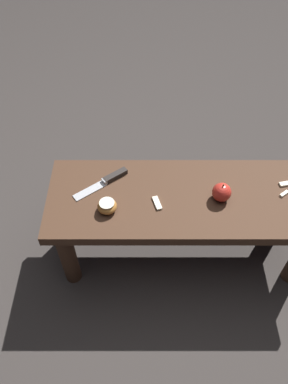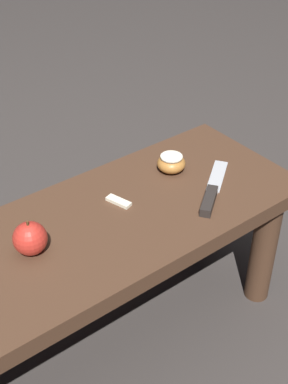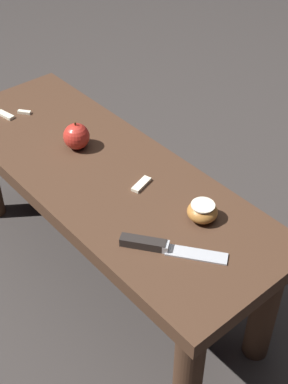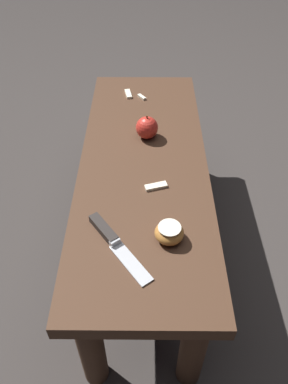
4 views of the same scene
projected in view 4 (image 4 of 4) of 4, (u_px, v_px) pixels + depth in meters
name	position (u px, v px, depth m)	size (l,w,h in m)	color
ground_plane	(144.00, 243.00, 1.35)	(8.00, 8.00, 0.00)	#383330
wooden_bench	(143.00, 180.00, 1.14)	(1.03, 0.37, 0.38)	#472D1E
knife	(111.00, 238.00, 0.87)	(0.20, 0.16, 0.02)	#B7BABF
apple_whole	(147.00, 128.00, 1.15)	(0.07, 0.07, 0.08)	red
apple_cut	(169.00, 233.00, 0.87)	(0.07, 0.07, 0.04)	#B27233
apple_slice_near_knife	(142.00, 97.00, 1.34)	(0.04, 0.03, 0.01)	silver
apple_slice_center	(156.00, 186.00, 1.01)	(0.04, 0.06, 0.01)	silver
apple_slice_near_bowl	(128.00, 94.00, 1.36)	(0.06, 0.03, 0.01)	silver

